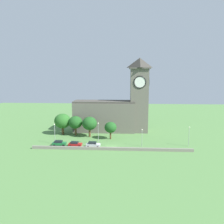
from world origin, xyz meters
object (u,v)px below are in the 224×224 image
streetlamp_west_end (55,131)px  streetlamp_central (142,135)px  church (117,108)px  tree_riverside_west (89,124)px  streetlamp_east_mid (189,133)px  car_white (93,144)px  car_green (59,143)px  tree_by_tower (111,127)px  tree_riverside_east (63,121)px  car_red (75,144)px  streetlamp_west_mid (98,130)px  tree_churchyard (75,122)px

streetlamp_west_end → streetlamp_central: (30.26, -1.01, -0.72)m
church → tree_riverside_west: church is taller
streetlamp_central → streetlamp_east_mid: bearing=3.6°
car_white → streetlamp_central: (16.41, 1.89, 3.12)m
car_green → tree_by_tower: tree_by_tower is taller
streetlamp_east_mid → tree_riverside_east: bearing=164.4°
car_red → streetlamp_west_mid: (7.65, 2.57, 4.29)m
church → tree_riverside_west: size_ratio=4.00×
streetlamp_west_mid → tree_by_tower: bearing=61.7°
tree_riverside_east → tree_churchyard: size_ratio=1.09×
car_white → church: bearing=72.9°
streetlamp_central → tree_riverside_east: (-31.03, 14.06, 1.41)m
tree_churchyard → tree_riverside_west: bearing=-19.8°
car_white → streetlamp_east_mid: streetlamp_east_mid is taller
tree_riverside_east → car_white: bearing=-47.5°
streetlamp_central → tree_by_tower: tree_by_tower is taller
streetlamp_west_end → streetlamp_east_mid: 46.08m
tree_riverside_east → tree_by_tower: tree_riverside_east is taller
streetlamp_west_mid → tree_churchyard: 15.82m
streetlamp_east_mid → tree_by_tower: bearing=165.0°
car_white → streetlamp_central: streetlamp_central is taller
streetlamp_west_mid → streetlamp_central: (14.97, -1.22, -1.04)m
streetlamp_east_mid → streetlamp_west_mid: bearing=179.6°
streetlamp_west_mid → tree_by_tower: (3.78, 7.02, -0.63)m
tree_riverside_east → car_green: bearing=-79.4°
car_white → streetlamp_west_end: 14.66m
church → car_red: (-13.18, -22.14, -8.98)m
car_green → tree_by_tower: 19.68m
car_white → tree_churchyard: tree_churchyard is taller
car_red → car_white: car_white is taller
tree_by_tower → tree_riverside_west: bearing=162.6°
streetlamp_west_mid → tree_riverside_west: 10.66m
tree_riverside_east → tree_churchyard: 5.61m
car_white → car_red: bearing=175.1°
car_red → church: bearing=59.2°
church → car_green: church is taller
streetlamp_west_mid → streetlamp_east_mid: streetlamp_west_mid is taller
streetlamp_east_mid → church: bearing=141.9°
streetlamp_west_mid → streetlamp_east_mid: (30.79, -0.22, -0.55)m
car_green → car_white: bearing=-4.4°
streetlamp_west_end → tree_by_tower: (19.07, 7.22, -0.30)m
car_white → tree_riverside_east: (-14.61, 15.95, 4.53)m
car_white → tree_by_tower: (5.22, 10.12, 3.54)m
streetlamp_west_mid → tree_riverside_west: tree_riverside_west is taller
car_green → car_white: (11.80, -0.90, 0.03)m
tree_riverside_east → church: bearing=17.3°
car_green → streetlamp_west_end: 4.81m
car_red → tree_churchyard: (-2.90, 14.35, 4.39)m
car_red → streetlamp_central: 22.89m
church → streetlamp_west_end: 29.15m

